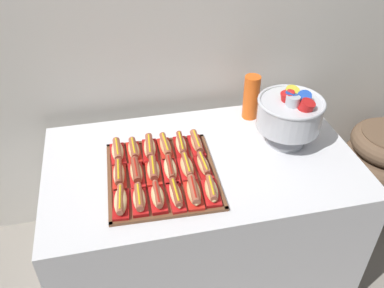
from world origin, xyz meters
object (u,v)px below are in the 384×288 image
(hot_dog_0, at_px, (121,202))
(hot_dog_13, at_px, (134,150))
(hot_dog_17, at_px, (197,143))
(hot_dog_5, at_px, (211,190))
(floor_vase, at_px, (380,169))
(hot_dog_7, at_px, (136,172))
(hot_dog_15, at_px, (165,147))
(hot_dog_6, at_px, (119,175))
(punch_bowl, at_px, (290,113))
(hot_dog_10, at_px, (187,167))
(cup_stack, at_px, (251,97))
(hot_dog_12, at_px, (118,152))
(hot_dog_14, at_px, (150,148))
(hot_dog_16, at_px, (181,145))
(hot_dog_11, at_px, (203,165))
(buffet_table, at_px, (201,214))
(hot_dog_9, at_px, (170,169))
(hot_dog_2, at_px, (158,197))
(hot_dog_4, at_px, (194,192))
(hot_dog_1, at_px, (139,199))
(hot_dog_8, at_px, (153,170))
(serving_tray, at_px, (162,175))
(hot_dog_3, at_px, (176,195))

(hot_dog_0, xyz_separation_m, hot_dog_13, (0.09, 0.33, 0.00))
(hot_dog_17, bearing_deg, hot_dog_5, -92.18)
(floor_vase, xyz_separation_m, hot_dog_7, (-1.56, -0.32, 0.54))
(hot_dog_15, bearing_deg, hot_dog_6, -145.93)
(hot_dog_13, bearing_deg, punch_bowl, -3.65)
(hot_dog_10, bearing_deg, hot_dog_13, 141.57)
(hot_dog_0, distance_m, punch_bowl, 0.89)
(hot_dog_17, bearing_deg, cup_stack, 32.72)
(hot_dog_5, relative_size, hot_dog_12, 0.97)
(hot_dog_14, bearing_deg, cup_stack, 20.50)
(hot_dog_0, height_order, hot_dog_16, same)
(hot_dog_14, distance_m, hot_dog_15, 0.08)
(hot_dog_11, height_order, cup_stack, cup_stack)
(buffet_table, xyz_separation_m, hot_dog_9, (-0.16, -0.07, 0.40))
(hot_dog_2, bearing_deg, hot_dog_0, 177.82)
(floor_vase, xyz_separation_m, hot_dog_2, (-1.49, -0.49, 0.53))
(hot_dog_15, bearing_deg, hot_dog_4, -79.37)
(hot_dog_13, relative_size, cup_stack, 0.68)
(hot_dog_13, bearing_deg, hot_dog_1, -92.18)
(hot_dog_10, distance_m, hot_dog_16, 0.17)
(hot_dog_6, bearing_deg, hot_dog_1, -67.73)
(hot_dog_8, bearing_deg, hot_dog_14, 87.82)
(hot_dog_6, height_order, hot_dog_10, hot_dog_6)
(serving_tray, distance_m, hot_dog_7, 0.12)
(punch_bowl, bearing_deg, hot_dog_8, -169.92)
(punch_bowl, bearing_deg, hot_dog_6, -172.11)
(hot_dog_10, distance_m, hot_dog_13, 0.28)
(hot_dog_11, height_order, hot_dog_14, hot_dog_14)
(serving_tray, bearing_deg, cup_stack, 35.16)
(hot_dog_11, xyz_separation_m, hot_dog_12, (-0.37, 0.18, 0.00))
(hot_dog_8, relative_size, hot_dog_17, 0.96)
(hot_dog_6, bearing_deg, hot_dog_17, 21.57)
(hot_dog_4, height_order, hot_dog_9, hot_dog_4)
(hot_dog_1, xyz_separation_m, cup_stack, (0.66, 0.54, 0.09))
(serving_tray, height_order, hot_dog_14, hot_dog_14)
(hot_dog_3, bearing_deg, hot_dog_14, 100.63)
(hot_dog_13, distance_m, hot_dog_15, 0.15)
(hot_dog_2, bearing_deg, buffet_table, 44.10)
(hot_dog_11, bearing_deg, hot_dog_10, 177.82)
(hot_dog_3, bearing_deg, hot_dog_2, 177.82)
(serving_tray, height_order, hot_dog_10, hot_dog_10)
(hot_dog_7, distance_m, hot_dog_8, 0.08)
(serving_tray, height_order, hot_dog_11, hot_dog_11)
(hot_dog_3, height_order, hot_dog_8, hot_dog_8)
(hot_dog_12, bearing_deg, hot_dog_17, -2.18)
(hot_dog_3, height_order, hot_dog_15, hot_dog_15)
(hot_dog_16, distance_m, hot_dog_17, 0.08)
(hot_dog_10, bearing_deg, hot_dog_14, 130.09)
(hot_dog_11, relative_size, hot_dog_13, 1.05)
(hot_dog_0, height_order, hot_dog_1, same)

